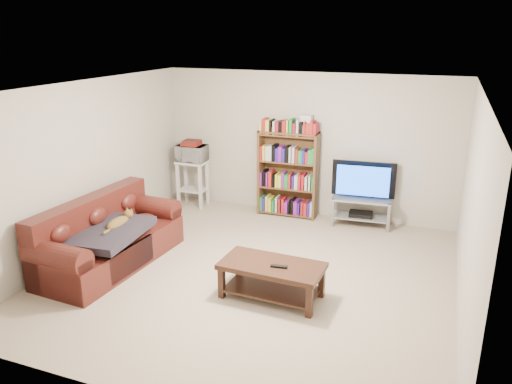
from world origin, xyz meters
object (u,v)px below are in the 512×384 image
at_px(sofa, 106,241).
at_px(coffee_table, 272,274).
at_px(tv_stand, 361,207).
at_px(bookshelf, 288,173).

xyz_separation_m(sofa, coffee_table, (2.39, -0.07, -0.01)).
distance_m(coffee_table, tv_stand, 2.76).
height_order(sofa, bookshelf, bookshelf).
height_order(coffee_table, tv_stand, tv_stand).
relative_size(tv_stand, bookshelf, 0.67).
height_order(sofa, tv_stand, sofa).
xyz_separation_m(coffee_table, bookshelf, (-0.66, 2.74, 0.44)).
bearing_deg(bookshelf, tv_stand, -3.39).
bearing_deg(sofa, tv_stand, 44.74).
height_order(coffee_table, bookshelf, bookshelf).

